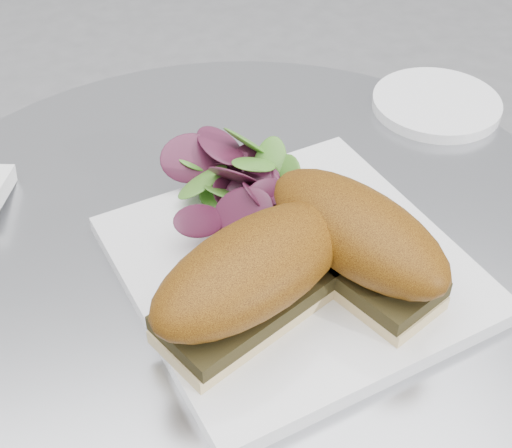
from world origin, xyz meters
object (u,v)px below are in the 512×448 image
Objects in this scene: plate at (293,267)px; sandwich_left at (254,276)px; saucer at (436,104)px; sandwich_right at (356,239)px.

sandwich_left reaches higher than plate.
plate reaches higher than saucer.
plate is at bearing -136.80° from saucer.
sandwich_right is at bearing -34.06° from plate.
plate is 0.08m from sandwich_left.
plate is 1.42× the size of sandwich_right.
sandwich_left is 0.39m from saucer.
saucer is at bearing 114.64° from sandwich_right.
sandwich_left is at bearing -104.38° from sandwich_right.
plate is 0.07m from sandwich_right.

